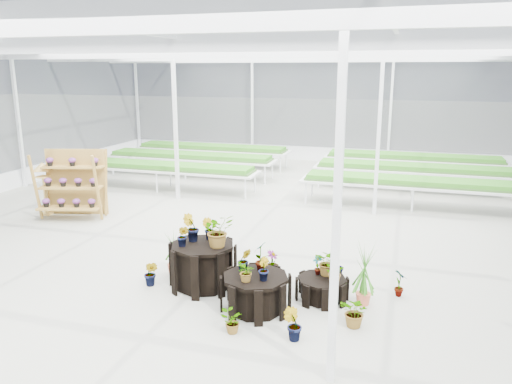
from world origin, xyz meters
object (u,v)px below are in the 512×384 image
(plinth_low, at_px, (322,289))
(bird_table, at_px, (45,189))
(plinth_tall, at_px, (203,265))
(plinth_mid, at_px, (256,293))
(shelf_rack, at_px, (72,185))

(plinth_low, distance_m, bird_table, 8.77)
(plinth_tall, height_order, bird_table, bird_table)
(plinth_mid, distance_m, plinth_low, 1.22)
(shelf_rack, height_order, bird_table, shelf_rack)
(plinth_mid, distance_m, bird_table, 8.13)
(plinth_tall, distance_m, shelf_rack, 5.97)
(plinth_tall, distance_m, bird_table, 6.79)
(plinth_low, distance_m, shelf_rack, 7.91)
(plinth_tall, bearing_deg, plinth_mid, -26.57)
(plinth_mid, xyz_separation_m, bird_table, (-7.22, 3.72, 0.44))
(bird_table, bearing_deg, plinth_low, 2.01)
(shelf_rack, bearing_deg, plinth_tall, -46.60)
(plinth_tall, relative_size, plinth_mid, 1.06)
(plinth_low, bearing_deg, shelf_rack, 157.81)
(plinth_tall, relative_size, shelf_rack, 0.66)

